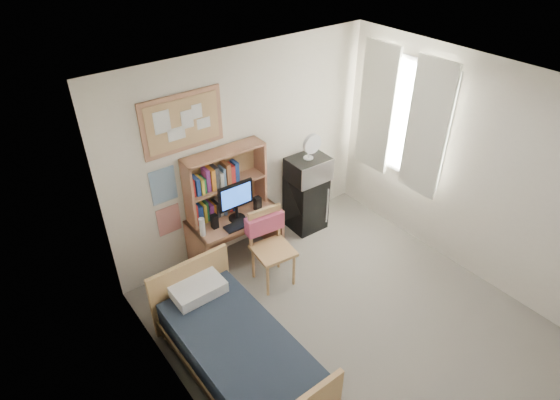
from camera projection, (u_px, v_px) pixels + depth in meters
floor at (359, 334)px, 5.03m from camera, size 3.60×4.20×0.02m
ceiling at (391, 106)px, 3.57m from camera, size 3.60×4.20×0.02m
wall_back at (245, 153)px, 5.69m from camera, size 3.60×0.04×2.60m
wall_left at (201, 333)px, 3.40m from camera, size 0.04×4.20×2.60m
wall_right at (485, 177)px, 5.21m from camera, size 0.04×4.20×2.60m
window_unit at (402, 118)px, 5.81m from camera, size 0.10×1.40×1.70m
curtain_left at (427, 130)px, 5.53m from camera, size 0.04×0.55×1.70m
curtain_right at (376, 108)px, 6.05m from camera, size 0.04×0.55×1.70m
bulletin_board at (183, 122)px, 4.94m from camera, size 0.94×0.03×0.64m
poster_wave at (163, 186)px, 5.15m from camera, size 0.30×0.01×0.42m
poster_japan at (169, 220)px, 5.42m from camera, size 0.28×0.01×0.36m
desk at (236, 238)px, 5.82m from camera, size 1.11×0.57×0.69m
desk_chair at (273, 250)px, 5.43m from camera, size 0.53×0.53×0.96m
mini_fridge at (306, 202)px, 6.41m from camera, size 0.47×0.47×0.78m
bed at (239, 355)px, 4.50m from camera, size 0.90×1.78×0.49m
hutch at (226, 182)px, 5.50m from camera, size 1.01×0.27×0.82m
monitor at (236, 202)px, 5.46m from camera, size 0.45×0.04×0.48m
keyboard at (243, 223)px, 5.49m from camera, size 0.47×0.16×0.02m
speaker_left at (215, 221)px, 5.40m from camera, size 0.07×0.07×0.17m
speaker_right at (258, 204)px, 5.69m from camera, size 0.08×0.08×0.18m
water_bottle at (202, 227)px, 5.27m from camera, size 0.07×0.07×0.23m
hoodie at (264, 223)px, 5.43m from camera, size 0.47×0.19×0.22m
microwave at (308, 169)px, 6.10m from camera, size 0.53×0.41×0.30m
desk_fan at (309, 147)px, 5.92m from camera, size 0.27×0.27×0.32m
pillow at (197, 288)px, 4.82m from camera, size 0.53×0.38×0.13m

